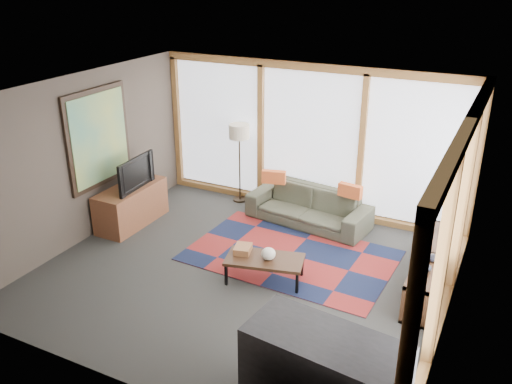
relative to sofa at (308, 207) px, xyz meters
The scene contains 17 objects.
ground 1.96m from the sofa, 96.77° to the right, with size 5.50×5.50×0.00m, color #282826.
room_envelope 1.86m from the sofa, 78.89° to the right, with size 5.52×5.02×2.62m.
rug 1.22m from the sofa, 81.30° to the right, with size 3.00×1.93×0.01m, color maroon.
sofa is the anchor object (origin of this frame).
pillow_left 0.78m from the sofa, behind, with size 0.40×0.12×0.22m, color #D35928.
pillow_right 0.80m from the sofa, ahead, with size 0.39×0.12×0.22m, color #D35928.
floor_lamp 1.57m from the sofa, 167.71° to the left, with size 0.37×0.37×1.46m, color #2E2216, non-canonical shape.
coffee_table 1.97m from the sofa, 86.29° to the right, with size 1.06×0.53×0.35m, color black, non-canonical shape.
book_stack 1.96m from the sofa, 96.49° to the right, with size 0.22×0.28×0.09m, color brown.
vase 1.98m from the sofa, 84.66° to the right, with size 0.20×0.20×0.17m, color beige.
bookshelf 2.45m from the sofa, 26.11° to the right, with size 0.37×2.06×0.51m, color black, non-canonical shape.
bowl_a 2.71m from the sofa, 36.47° to the right, with size 0.19×0.19×0.09m, color black.
bowl_b 2.59m from the sofa, 30.35° to the right, with size 0.17×0.17×0.08m, color black.
shelf_picture 2.35m from the sofa, ahead, with size 0.04×0.32×0.42m, color black.
tv_console 2.97m from the sofa, 153.21° to the right, with size 0.55×1.32×0.66m, color brown.
television 2.97m from the sofa, 152.62° to the right, with size 0.94×0.12×0.54m, color black.
bar_counter 4.28m from the sofa, 66.74° to the right, with size 1.49×0.69×0.94m, color black.
Camera 1 is at (3.13, -5.88, 4.07)m, focal length 38.00 mm.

